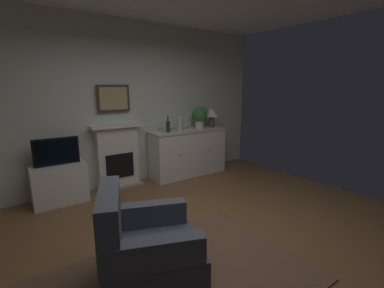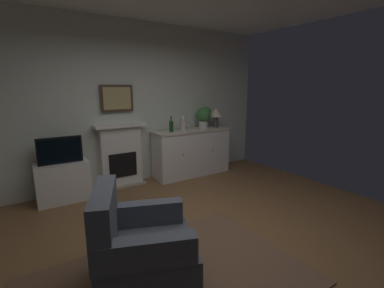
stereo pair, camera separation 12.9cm
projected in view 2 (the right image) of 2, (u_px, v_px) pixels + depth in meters
The scene contains 15 objects.
ground_plane at pixel (210, 244), 3.10m from camera, with size 5.66×4.89×0.10m, color brown.
wall_rear at pixel (129, 104), 4.77m from camera, with size 5.66×0.06×2.83m, color silver.
area_rug at pixel (171, 282), 2.41m from camera, with size 2.45×1.63×0.02m, color brown.
fireplace_unit at pixel (121, 155), 4.72m from camera, with size 0.87×0.30×1.10m.
framed_picture at pixel (117, 98), 4.56m from camera, with size 0.55×0.04×0.45m.
sideboard_cabinet at pixel (192, 152), 5.33m from camera, with size 1.56×0.49×0.90m.
table_lamp at pixel (216, 114), 5.49m from camera, with size 0.26×0.26×0.40m.
wine_bottle at pixel (171, 126), 4.96m from camera, with size 0.08×0.08×0.29m.
wine_glass_left at pixel (189, 124), 5.14m from camera, with size 0.07×0.07×0.16m.
wine_glass_center at pixel (193, 123), 5.22m from camera, with size 0.07×0.07×0.16m.
vase_decorative at pixel (183, 124), 5.04m from camera, with size 0.11×0.11×0.28m.
tv_cabinet at pixel (63, 182), 4.12m from camera, with size 0.75×0.42×0.60m.
tv_set at pixel (60, 150), 4.00m from camera, with size 0.62×0.07×0.40m.
potted_plant_small at pixel (204, 115), 5.38m from camera, with size 0.30×0.30×0.43m.
armchair at pixel (139, 247), 2.30m from camera, with size 1.03×1.00×0.92m.
Camera 2 is at (-1.70, -2.23, 1.72)m, focal length 25.27 mm.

